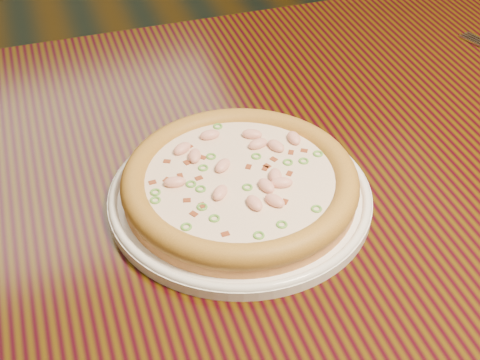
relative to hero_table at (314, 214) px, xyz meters
name	(u,v)px	position (x,y,z in m)	size (l,w,h in m)	color
ground	(170,288)	(-0.12, 0.50, -0.65)	(9.00, 9.00, 0.00)	black
hero_table	(314,214)	(0.00, 0.00, 0.00)	(1.20, 0.80, 0.75)	black
plate	(240,195)	(-0.12, -0.05, 0.11)	(0.29, 0.29, 0.02)	white
pizza	(240,182)	(-0.12, -0.05, 0.13)	(0.26, 0.26, 0.03)	#D1854D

